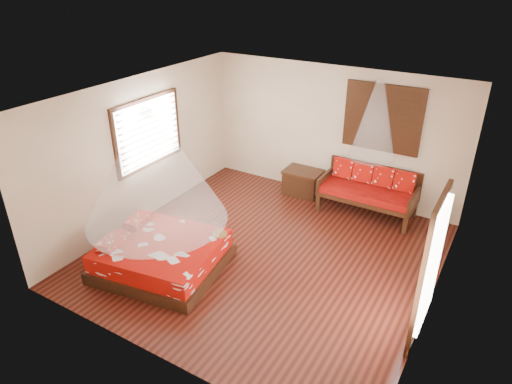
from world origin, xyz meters
TOP-DOWN VIEW (x-y plane):
  - room at (0.00, 0.00)m, footprint 5.54×5.54m
  - bed at (-1.30, -1.24)m, footprint 2.16×2.01m
  - daybed at (1.02, 2.39)m, footprint 1.89×0.84m
  - storage_chest at (-0.48, 2.45)m, footprint 0.81×0.59m
  - shutter_panel at (1.02, 2.72)m, footprint 1.52×0.06m
  - window_left at (-2.71, 0.20)m, footprint 0.10×1.74m
  - glazed_door at (2.72, -0.60)m, footprint 0.08×1.02m
  - wine_tray at (-0.60, -0.55)m, footprint 0.25×0.25m
  - mosquito_net_main at (-1.29, -1.24)m, footprint 2.22×2.22m
  - mosquito_net_daybed at (1.02, 2.25)m, footprint 0.86×0.86m

SIDE VIEW (x-z plane):
  - bed at x=-1.30m, z-range -0.06..0.56m
  - storage_chest at x=-0.48m, z-range 0.00..0.55m
  - daybed at x=1.02m, z-range 0.04..1.01m
  - wine_tray at x=-0.60m, z-range 0.45..0.66m
  - glazed_door at x=2.72m, z-range -0.01..2.15m
  - room at x=0.00m, z-range -0.02..2.82m
  - window_left at x=-2.71m, z-range 1.03..2.37m
  - mosquito_net_main at x=-1.29m, z-range 0.95..2.75m
  - shutter_panel at x=1.02m, z-range 1.24..2.56m
  - mosquito_net_daybed at x=1.02m, z-range 1.25..2.75m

